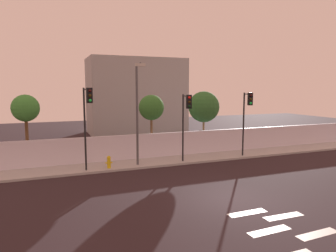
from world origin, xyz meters
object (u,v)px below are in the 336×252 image
Objects in this scene: roadside_tree_midleft at (151,108)px; traffic_light_right at (87,112)px; traffic_light_left at (186,113)px; traffic_light_center at (247,111)px; roadside_tree_leftmost at (25,109)px; roadside_tree_midright at (204,107)px; street_lamp_curbside at (138,106)px; fire_hydrant at (109,162)px.

traffic_light_right is at bearing -145.52° from roadside_tree_midleft.
traffic_light_left is 5.08m from traffic_light_center.
traffic_light_left is 4.03m from roadside_tree_midleft.
roadside_tree_leftmost is 13.46m from roadside_tree_midright.
traffic_light_left is 0.94× the size of roadside_tree_midright.
street_lamp_curbside is at bearing -122.33° from roadside_tree_midleft.
fire_hydrant is at bearing 22.81° from traffic_light_right.
fire_hydrant is (-1.94, 0.10, -3.57)m from street_lamp_curbside.
traffic_light_right is 6.41m from roadside_tree_midleft.
traffic_light_right is 3.32m from street_lamp_curbside.
fire_hydrant is at bearing -31.88° from roadside_tree_leftmost.
fire_hydrant is at bearing 176.94° from street_lamp_curbside.
traffic_light_left is 10.77m from roadside_tree_leftmost.
roadside_tree_midleft reaches higher than fire_hydrant.
street_lamp_curbside is at bearing 167.98° from traffic_light_left.
roadside_tree_midright is at bearing 25.70° from street_lamp_curbside.
street_lamp_curbside is 4.07m from fire_hydrant.
fire_hydrant is 0.17× the size of roadside_tree_midleft.
roadside_tree_midright is (4.58, -0.00, -0.02)m from roadside_tree_midleft.
traffic_light_right is at bearing 178.04° from traffic_light_left.
traffic_light_right is 1.08× the size of roadside_tree_midleft.
traffic_light_right is 5.11m from roadside_tree_leftmost.
roadside_tree_midright is at bearing 48.52° from traffic_light_left.
traffic_light_left is at bearing -8.67° from fire_hydrant.
traffic_light_right reaches higher than fire_hydrant.
street_lamp_curbside is 7.32m from roadside_tree_midright.
traffic_light_right is at bearing -179.98° from traffic_light_center.
roadside_tree_midleft is 0.95× the size of roadside_tree_midright.
traffic_light_center is 0.99× the size of roadside_tree_leftmost.
traffic_light_left is 0.97× the size of roadside_tree_leftmost.
street_lamp_curbside is (-8.26, 0.45, 0.49)m from traffic_light_center.
traffic_light_center is 1.00× the size of roadside_tree_midleft.
traffic_light_right reaches higher than traffic_light_left.
traffic_light_center is 5.97× the size of fire_hydrant.
roadside_tree_midright is (13.46, -0.00, -0.16)m from roadside_tree_leftmost.
roadside_tree_leftmost reaches higher than roadside_tree_midleft.
fire_hydrant is (1.33, 0.56, -3.32)m from traffic_light_right.
roadside_tree_midleft is at bearing 37.84° from fire_hydrant.
street_lamp_curbside reaches higher than fire_hydrant.
traffic_light_left is 5.14m from roadside_tree_midright.
roadside_tree_midright reaches higher than fire_hydrant.
traffic_light_right is 10.51m from roadside_tree_midright.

